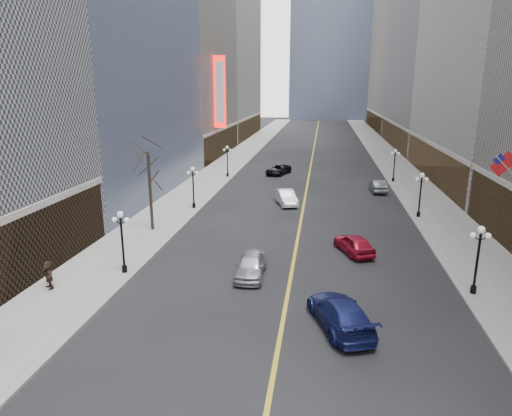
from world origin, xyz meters
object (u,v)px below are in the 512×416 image
(streetlamp_west_3, at_px, (227,158))
(car_nb_mid, at_px, (286,197))
(streetlamp_west_2, at_px, (193,183))
(streetlamp_east_1, at_px, (478,253))
(car_nb_near, at_px, (251,265))
(car_nb_far, at_px, (278,170))
(car_sb_far, at_px, (378,186))
(streetlamp_east_2, at_px, (421,190))
(streetlamp_west_1, at_px, (122,236))
(car_sb_mid, at_px, (354,244))
(car_sb_near, at_px, (340,313))
(streetlamp_east_3, at_px, (395,162))

(streetlamp_west_3, xyz_separation_m, car_nb_mid, (9.80, -14.46, -2.08))
(streetlamp_west_2, relative_size, car_nb_mid, 0.91)
(streetlamp_east_1, height_order, streetlamp_west_2, same)
(car_nb_near, distance_m, car_nb_far, 38.60)
(car_nb_near, xyz_separation_m, car_nb_far, (-1.84, 38.56, -0.09))
(streetlamp_east_1, distance_m, streetlamp_west_2, 29.68)
(streetlamp_west_3, xyz_separation_m, car_sb_far, (20.80, -6.43, -2.13))
(streetlamp_east_1, bearing_deg, streetlamp_east_2, 90.00)
(car_nb_far, bearing_deg, streetlamp_east_1, -49.17)
(streetlamp_west_3, bearing_deg, streetlamp_east_1, -56.75)
(streetlamp_west_1, bearing_deg, car_nb_mid, 65.53)
(car_sb_mid, bearing_deg, car_sb_near, 60.94)
(streetlamp_east_1, relative_size, streetlamp_east_2, 1.00)
(streetlamp_west_1, xyz_separation_m, car_sb_near, (14.99, -5.33, -2.04))
(streetlamp_west_2, height_order, car_sb_far, streetlamp_west_2)
(car_sb_mid, bearing_deg, car_nb_mid, -87.99)
(car_sb_mid, relative_size, car_sb_far, 0.99)
(streetlamp_east_3, distance_m, streetlamp_west_3, 23.60)
(streetlamp_east_2, height_order, streetlamp_west_2, same)
(car_nb_mid, xyz_separation_m, car_sb_far, (11.00, 8.03, -0.04))
(streetlamp_east_3, distance_m, car_sb_near, 42.26)
(streetlamp_east_2, bearing_deg, car_sb_mid, -122.28)
(streetlamp_west_3, distance_m, car_nb_far, 8.25)
(streetlamp_east_1, relative_size, car_sb_mid, 0.97)
(streetlamp_west_1, xyz_separation_m, car_sb_mid, (16.45, 6.69, -2.11))
(streetlamp_east_3, bearing_deg, car_sb_mid, -103.70)
(streetlamp_east_3, height_order, car_nb_near, streetlamp_east_3)
(streetlamp_west_1, bearing_deg, streetlamp_east_2, 37.33)
(streetlamp_east_1, relative_size, streetlamp_west_1, 1.00)
(car_nb_near, xyz_separation_m, car_sb_near, (6.01, -6.30, 0.04))
(streetlamp_west_2, bearing_deg, car_sb_near, -57.27)
(streetlamp_east_2, relative_size, car_nb_far, 0.85)
(car_nb_far, height_order, car_sb_far, car_sb_far)
(streetlamp_west_1, distance_m, car_nb_far, 40.23)
(car_nb_near, relative_size, car_sb_near, 0.82)
(streetlamp_east_2, bearing_deg, car_sb_far, 103.61)
(streetlamp_west_3, bearing_deg, car_nb_mid, -55.88)
(streetlamp_east_1, relative_size, streetlamp_west_2, 1.00)
(streetlamp_east_3, xyz_separation_m, car_nb_far, (-16.46, 3.53, -2.16))
(streetlamp_west_3, distance_m, car_nb_near, 36.22)
(streetlamp_west_1, bearing_deg, car_sb_near, -19.56)
(streetlamp_east_3, bearing_deg, streetlamp_east_2, -90.00)
(streetlamp_west_1, height_order, car_nb_near, streetlamp_west_1)
(streetlamp_west_3, distance_m, car_nb_mid, 17.60)
(streetlamp_east_3, xyz_separation_m, car_sb_near, (-8.61, -41.33, -2.04))
(streetlamp_west_3, xyz_separation_m, car_nb_near, (8.98, -35.02, -2.08))
(streetlamp_east_2, height_order, streetlamp_west_3, same)
(car_nb_near, distance_m, car_sb_mid, 9.41)
(streetlamp_east_2, height_order, streetlamp_east_3, same)
(streetlamp_east_1, relative_size, streetlamp_east_3, 1.00)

